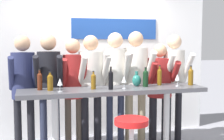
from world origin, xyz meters
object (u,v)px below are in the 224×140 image
(person_far_left, at_px, (23,81))
(person_center_right, at_px, (115,76))
(person_center, at_px, (91,79))
(wine_glass_0, at_px, (124,80))
(wine_glass_1, at_px, (60,82))
(person_rightmost, at_px, (174,76))
(wine_bottle_1, at_px, (160,76))
(wine_bottle_6, at_px, (191,76))
(wine_bottle_3, at_px, (93,81))
(wine_glass_2, at_px, (177,78))
(bar_stool, at_px, (131,139))
(person_left, at_px, (49,80))
(decorative_vase, at_px, (137,80))
(tasting_table, at_px, (114,99))
(person_far_right, at_px, (160,83))
(wine_bottle_0, at_px, (50,82))
(wine_bottle_2, at_px, (111,79))
(wine_bottle_5, at_px, (40,81))
(person_center_left, at_px, (73,81))
(wine_bottle_4, at_px, (146,78))
(person_right, at_px, (136,76))

(person_far_left, height_order, person_center_right, person_center_right)
(person_center, xyz_separation_m, wine_glass_0, (0.35, -0.55, 0.05))
(person_center, xyz_separation_m, wine_glass_1, (-0.53, -0.60, 0.05))
(person_rightmost, bearing_deg, wine_glass_0, -150.32)
(wine_bottle_1, xyz_separation_m, wine_bottle_6, (0.46, -0.11, -0.00))
(wine_bottle_3, bearing_deg, wine_glass_2, -1.62)
(bar_stool, bearing_deg, person_left, 129.18)
(bar_stool, bearing_deg, decorative_vase, 66.35)
(person_left, height_order, decorative_vase, person_left)
(tasting_table, distance_m, wine_bottle_3, 0.40)
(person_far_right, bearing_deg, person_center_right, -176.59)
(person_rightmost, height_order, wine_bottle_0, person_rightmost)
(person_far_left, distance_m, decorative_vase, 1.66)
(wine_bottle_1, bearing_deg, wine_bottle_2, -165.89)
(person_far_left, bearing_deg, wine_glass_0, -26.16)
(wine_bottle_5, bearing_deg, person_center_right, 17.54)
(person_center_left, relative_size, decorative_vase, 7.84)
(tasting_table, height_order, person_far_left, person_far_left)
(person_left, bearing_deg, wine_bottle_0, -85.67)
(person_far_left, xyz_separation_m, wine_glass_0, (1.35, -0.60, 0.05))
(tasting_table, relative_size, wine_bottle_5, 9.27)
(wine_bottle_4, bearing_deg, decorative_vase, 143.02)
(bar_stool, relative_size, person_far_right, 0.46)
(wine_glass_2, distance_m, decorative_vase, 0.60)
(person_center, height_order, person_rightmost, person_rightmost)
(person_center_left, height_order, wine_glass_1, person_center_left)
(person_center_right, height_order, person_far_right, person_center_right)
(wine_bottle_6, bearing_deg, person_center_left, 163.48)
(person_center_left, distance_m, wine_bottle_2, 0.74)
(wine_bottle_0, relative_size, wine_bottle_4, 0.90)
(wine_bottle_0, bearing_deg, wine_bottle_5, 151.05)
(tasting_table, xyz_separation_m, wine_glass_0, (0.13, -0.07, 0.28))
(wine_bottle_2, bearing_deg, wine_bottle_4, 12.03)
(person_far_left, bearing_deg, wine_bottle_4, -18.57)
(person_left, relative_size, wine_bottle_1, 5.93)
(wine_glass_2, bearing_deg, wine_bottle_3, 178.38)
(person_center_left, distance_m, person_center_right, 0.66)
(bar_stool, bearing_deg, wine_bottle_1, 47.76)
(person_left, bearing_deg, decorative_vase, -9.64)
(person_left, height_order, wine_bottle_0, person_left)
(bar_stool, height_order, person_center_left, person_center_left)
(person_right, relative_size, wine_bottle_4, 6.47)
(person_far_left, xyz_separation_m, person_center, (1.00, -0.05, -0.01))
(person_rightmost, height_order, wine_bottle_1, person_rightmost)
(wine_bottle_6, bearing_deg, person_far_left, 167.65)
(bar_stool, xyz_separation_m, person_center_right, (0.11, 1.12, 0.64))
(person_left, bearing_deg, wine_glass_1, -73.81)
(wine_bottle_2, distance_m, wine_glass_1, 0.69)
(person_far_right, relative_size, person_rightmost, 0.92)
(person_far_right, height_order, wine_bottle_4, person_far_right)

